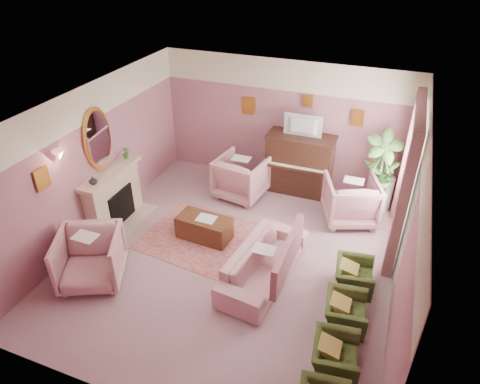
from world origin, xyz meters
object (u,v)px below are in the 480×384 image
(coffee_table, at_px, (204,228))
(olive_chair_d, at_px, (354,272))
(sofa, at_px, (264,258))
(floral_armchair_left, at_px, (241,175))
(television, at_px, (302,125))
(olive_chair_b, at_px, (336,352))
(piano, at_px, (299,165))
(olive_chair_c, at_px, (346,308))
(floral_armchair_front, at_px, (90,256))
(side_table, at_px, (380,192))
(floral_armchair_right, at_px, (351,198))

(coffee_table, distance_m, olive_chair_d, 2.85)
(sofa, xyz_separation_m, floral_armchair_left, (-1.28, 2.29, 0.09))
(olive_chair_d, bearing_deg, television, 122.03)
(coffee_table, distance_m, floral_armchair_left, 1.70)
(floral_armchair_left, xyz_separation_m, olive_chair_b, (2.73, -3.62, -0.21))
(piano, distance_m, olive_chair_c, 3.84)
(floral_armchair_front, bearing_deg, olive_chair_c, 8.26)
(floral_armchair_left, distance_m, side_table, 2.93)
(coffee_table, xyz_separation_m, sofa, (1.39, -0.62, 0.19))
(television, bearing_deg, piano, 90.00)
(coffee_table, distance_m, olive_chair_c, 3.05)
(floral_armchair_front, bearing_deg, piano, 58.86)
(sofa, height_order, floral_armchair_left, floral_armchair_left)
(olive_chair_c, xyz_separation_m, side_table, (0.13, 3.42, 0.05))
(olive_chair_c, height_order, side_table, side_table)
(olive_chair_c, bearing_deg, coffee_table, 158.33)
(coffee_table, xyz_separation_m, side_table, (2.97, 2.30, 0.12))
(floral_armchair_left, relative_size, floral_armchair_front, 1.00)
(television, height_order, floral_armchair_left, television)
(sofa, height_order, olive_chair_d, sofa)
(sofa, distance_m, olive_chair_b, 1.97)
(floral_armchair_right, distance_m, olive_chair_b, 3.56)
(coffee_table, bearing_deg, floral_armchair_left, 86.40)
(coffee_table, height_order, side_table, side_table)
(sofa, distance_m, olive_chair_d, 1.48)
(floral_armchair_right, height_order, floral_armchair_front, same)
(coffee_table, xyz_separation_m, floral_armchair_right, (2.46, 1.59, 0.29))
(floral_armchair_right, distance_m, side_table, 0.88)
(floral_armchair_right, bearing_deg, floral_armchair_left, 178.08)
(television, height_order, olive_chair_d, television)
(floral_armchair_left, height_order, side_table, floral_armchair_left)
(coffee_table, relative_size, floral_armchair_front, 0.98)
(sofa, xyz_separation_m, olive_chair_c, (1.45, -0.51, -0.12))
(sofa, xyz_separation_m, olive_chair_d, (1.45, 0.31, -0.12))
(piano, distance_m, side_table, 1.78)
(sofa, height_order, olive_chair_c, sofa)
(floral_armchair_front, height_order, side_table, floral_armchair_front)
(coffee_table, bearing_deg, floral_armchair_front, -125.78)
(coffee_table, distance_m, olive_chair_b, 3.44)
(olive_chair_d, bearing_deg, side_table, 87.06)
(olive_chair_c, relative_size, olive_chair_d, 1.00)
(piano, distance_m, olive_chair_d, 3.12)
(television, xyz_separation_m, side_table, (1.75, 0.01, -1.25))
(piano, relative_size, olive_chair_c, 2.00)
(television, distance_m, olive_chair_b, 4.71)
(piano, height_order, olive_chair_c, piano)
(piano, relative_size, olive_chair_b, 2.00)
(sofa, bearing_deg, olive_chair_c, -19.28)
(floral_armchair_front, height_order, olive_chair_b, floral_armchair_front)
(floral_armchair_right, relative_size, olive_chair_c, 1.47)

